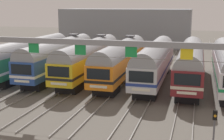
% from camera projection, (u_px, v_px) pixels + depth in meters
% --- Properties ---
extents(ground_plane, '(160.00, 160.00, 0.00)m').
position_uv_depth(ground_plane, '(121.00, 80.00, 38.69)').
color(ground_plane, '#5B564F').
extents(track_bed, '(26.06, 70.00, 0.15)m').
position_uv_depth(track_bed, '(144.00, 58.00, 54.72)').
color(track_bed, gray).
rests_on(track_bed, ground).
extents(commuter_train_green, '(2.88, 18.06, 4.77)m').
position_uv_depth(commuter_train_green, '(30.00, 54.00, 41.35)').
color(commuter_train_green, '#236B42').
rests_on(commuter_train_green, ground).
extents(commuter_train_blue, '(2.88, 18.06, 5.05)m').
position_uv_depth(commuter_train_blue, '(59.00, 56.00, 40.28)').
color(commuter_train_blue, '#284C9E').
rests_on(commuter_train_blue, ground).
extents(commuter_train_yellow, '(2.88, 18.06, 5.05)m').
position_uv_depth(commuter_train_yellow, '(89.00, 57.00, 39.21)').
color(commuter_train_yellow, gold).
rests_on(commuter_train_yellow, ground).
extents(commuter_train_orange, '(2.88, 18.06, 5.05)m').
position_uv_depth(commuter_train_orange, '(121.00, 59.00, 38.14)').
color(commuter_train_orange, orange).
rests_on(commuter_train_orange, ground).
extents(commuter_train_silver, '(2.88, 18.06, 4.77)m').
position_uv_depth(commuter_train_silver, '(155.00, 60.00, 37.07)').
color(commuter_train_silver, silver).
rests_on(commuter_train_silver, ground).
extents(commuter_train_maroon, '(2.88, 18.06, 4.77)m').
position_uv_depth(commuter_train_maroon, '(190.00, 62.00, 36.00)').
color(commuter_train_maroon, maroon).
rests_on(commuter_train_maroon, ground).
extents(catenary_gantry, '(29.80, 0.44, 6.97)m').
position_uv_depth(catenary_gantry, '(80.00, 52.00, 24.85)').
color(catenary_gantry, gray).
rests_on(catenary_gantry, ground).
extents(yard_signal_mast, '(0.28, 0.35, 2.57)m').
position_uv_depth(yard_signal_mast, '(215.00, 121.00, 20.12)').
color(yard_signal_mast, '#59595E').
rests_on(yard_signal_mast, ground).
extents(maintenance_building, '(28.35, 10.00, 8.13)m').
position_uv_depth(maintenance_building, '(126.00, 27.00, 70.73)').
color(maintenance_building, gray).
rests_on(maintenance_building, ground).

